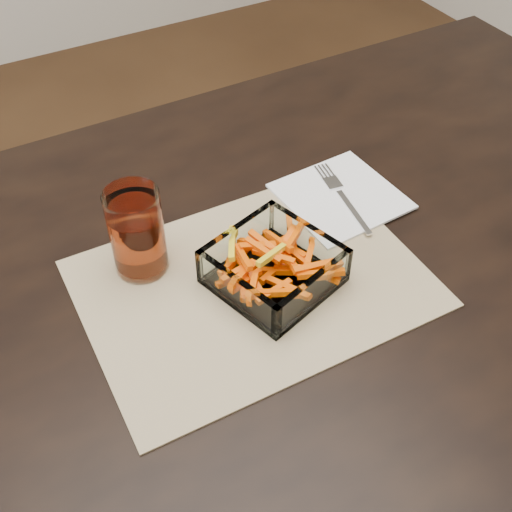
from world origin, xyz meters
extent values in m
plane|color=#331E0F|center=(0.00, 0.00, 0.00)|extent=(4.50, 4.50, 0.00)
cube|color=black|center=(0.00, 0.00, 0.73)|extent=(1.60, 0.90, 0.03)
cylinder|color=black|center=(0.72, 0.37, 0.36)|extent=(0.06, 0.06, 0.72)
cube|color=tan|center=(-0.04, -0.02, 0.75)|extent=(0.46, 0.34, 0.00)
cube|color=white|center=(-0.01, -0.04, 0.76)|extent=(0.18, 0.18, 0.01)
cube|color=white|center=(-0.03, 0.03, 0.78)|extent=(0.14, 0.05, 0.06)
cube|color=white|center=(0.01, -0.10, 0.78)|extent=(0.14, 0.05, 0.06)
cube|color=white|center=(-0.08, -0.05, 0.78)|extent=(0.05, 0.14, 0.06)
cube|color=white|center=(0.05, -0.02, 0.78)|extent=(0.05, 0.14, 0.06)
cylinder|color=white|center=(-0.15, 0.08, 0.82)|extent=(0.07, 0.07, 0.13)
cylinder|color=#A13717|center=(-0.15, 0.08, 0.80)|extent=(0.06, 0.06, 0.08)
cube|color=white|center=(0.17, 0.07, 0.76)|extent=(0.18, 0.18, 0.00)
cube|color=silver|center=(0.16, 0.02, 0.76)|extent=(0.03, 0.10, 0.00)
cube|color=silver|center=(0.17, 0.10, 0.76)|extent=(0.03, 0.03, 0.00)
cube|color=silver|center=(0.17, 0.13, 0.76)|extent=(0.01, 0.03, 0.00)
cube|color=silver|center=(0.18, 0.13, 0.76)|extent=(0.01, 0.03, 0.00)
cube|color=silver|center=(0.18, 0.13, 0.76)|extent=(0.01, 0.03, 0.00)
cube|color=silver|center=(0.19, 0.13, 0.76)|extent=(0.01, 0.03, 0.00)
camera|label=1|loc=(-0.32, -0.54, 1.39)|focal=45.00mm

